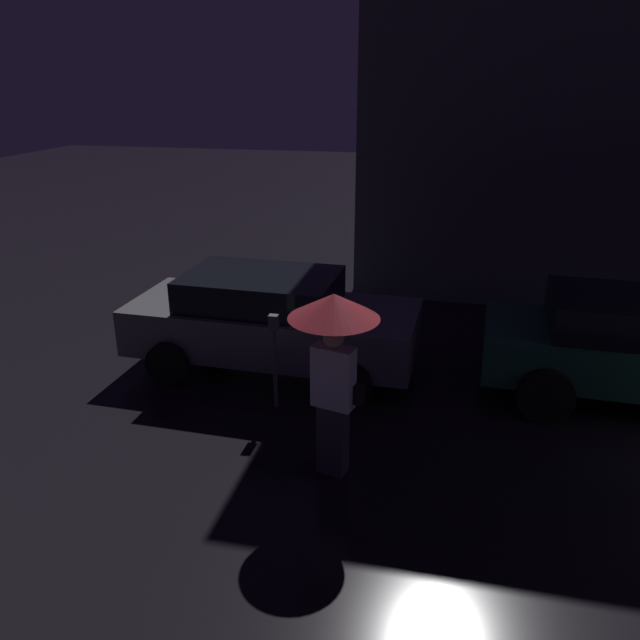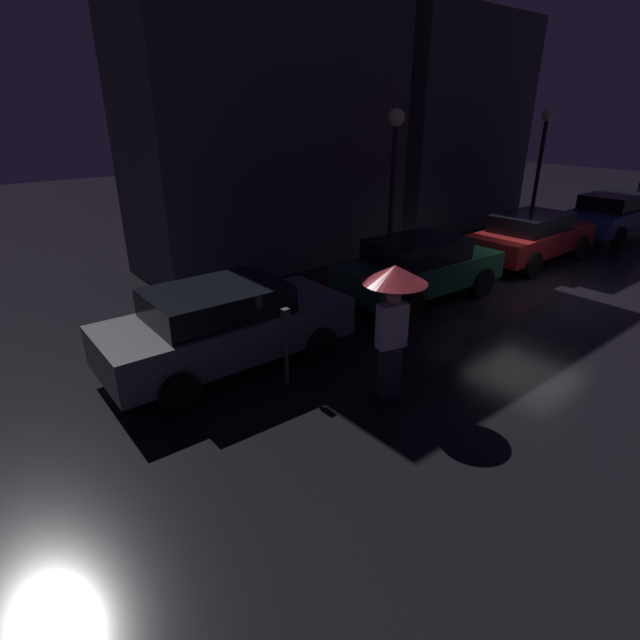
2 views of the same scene
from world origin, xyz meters
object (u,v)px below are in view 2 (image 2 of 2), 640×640
object	(u,v)px
pedestrian_with_umbrella	(394,299)
parked_car_green	(419,267)
street_lamp_near	(394,157)
parked_car_grey	(226,325)
parking_meter	(286,339)
street_lamp_far	(542,149)
parked_car_blue	(612,214)
parked_car_red	(531,236)

from	to	relation	value
pedestrian_with_umbrella	parked_car_green	bearing A→B (deg)	48.87
pedestrian_with_umbrella	street_lamp_near	world-z (taller)	street_lamp_near
parked_car_grey	parking_meter	world-z (taller)	parked_car_grey
parked_car_green	street_lamp_far	bearing A→B (deg)	15.85
parked_car_blue	street_lamp_near	size ratio (longest dim) A/B	1.03
street_lamp_far	parked_car_grey	bearing A→B (deg)	-170.97
street_lamp_far	pedestrian_with_umbrella	bearing A→B (deg)	-159.53
parked_car_green	pedestrian_with_umbrella	size ratio (longest dim) A/B	1.97
parked_car_blue	parked_car_green	bearing A→B (deg)	178.72
parked_car_green	pedestrian_with_umbrella	bearing A→B (deg)	-143.06
parked_car_red	parked_car_blue	world-z (taller)	parked_car_blue
street_lamp_far	street_lamp_near	bearing A→B (deg)	179.74
parked_car_red	pedestrian_with_umbrella	distance (m)	9.00
parked_car_red	parking_meter	size ratio (longest dim) A/B	3.39
street_lamp_near	parked_car_red	bearing A→B (deg)	-31.19
parked_car_blue	parking_meter	distance (m)	14.85
parked_car_green	parked_car_red	xyz separation A→B (m)	(4.94, -0.02, -0.02)
parking_meter	parked_car_blue	bearing A→B (deg)	4.41
parking_meter	street_lamp_far	world-z (taller)	street_lamp_far
parked_car_grey	pedestrian_with_umbrella	distance (m)	2.97
parking_meter	parked_car_red	bearing A→B (deg)	7.35
parked_car_red	parking_meter	xyz separation A→B (m)	(-9.64, -1.24, 0.05)
street_lamp_near	pedestrian_with_umbrella	bearing A→B (deg)	-136.67
parked_car_grey	parking_meter	distance (m)	1.25
parked_car_red	parked_car_blue	bearing A→B (deg)	-1.86
parked_car_green	parking_meter	bearing A→B (deg)	-162.72
pedestrian_with_umbrella	street_lamp_far	size ratio (longest dim) A/B	0.51
parked_car_grey	street_lamp_near	distance (m)	7.17
parked_car_green	street_lamp_far	distance (m)	9.34
street_lamp_near	parked_car_blue	bearing A→B (deg)	-14.65
parking_meter	street_lamp_near	bearing A→B (deg)	29.67
parked_car_blue	pedestrian_with_umbrella	size ratio (longest dim) A/B	2.03
parked_car_red	parked_car_blue	size ratio (longest dim) A/B	1.04
parked_car_green	parked_car_blue	xyz separation A→B (m)	(10.10, -0.12, -0.01)
parked_car_green	pedestrian_with_umbrella	world-z (taller)	pedestrian_with_umbrella
pedestrian_with_umbrella	parking_meter	xyz separation A→B (m)	(-1.04, 1.27, -0.78)
parked_car_grey	parking_meter	xyz separation A→B (m)	(0.41, -1.18, 0.04)
parked_car_red	street_lamp_near	bearing A→B (deg)	148.10
parked_car_red	parking_meter	bearing A→B (deg)	-173.36
parked_car_green	street_lamp_near	bearing A→B (deg)	60.84
parked_car_grey	parked_car_green	world-z (taller)	parked_car_green
parked_car_red	street_lamp_far	world-z (taller)	street_lamp_far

